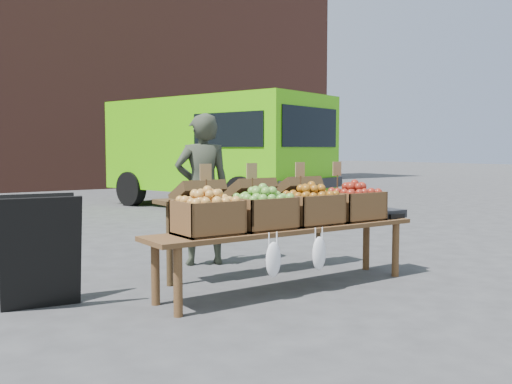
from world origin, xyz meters
TOP-DOWN VIEW (x-y plane):
  - ground at (0.00, 0.00)m, footprint 80.00×80.00m
  - delivery_van at (2.79, 6.27)m, footprint 3.77×5.66m
  - vendor at (-0.52, 0.98)m, footprint 0.70×0.57m
  - chalkboard_sign at (-2.43, 0.22)m, footprint 0.64×0.41m
  - back_table at (-0.37, 0.29)m, footprint 2.10×0.44m
  - display_bench at (-0.45, -0.43)m, footprint 2.70×0.56m
  - crate_golden_apples at (-1.27, -0.43)m, footprint 0.50×0.40m
  - crate_russet_pears at (-0.72, -0.43)m, footprint 0.50×0.40m
  - crate_red_apples at (-0.17, -0.43)m, footprint 0.50×0.40m
  - crate_green_apples at (0.38, -0.43)m, footprint 0.50×0.40m
  - weighing_scale at (0.80, -0.43)m, footprint 0.34×0.30m

SIDE VIEW (x-z plane):
  - ground at x=0.00m, z-range 0.00..0.00m
  - display_bench at x=-0.45m, z-range 0.00..0.57m
  - chalkboard_sign at x=-2.43m, z-range 0.00..0.91m
  - back_table at x=-0.37m, z-range 0.00..1.04m
  - weighing_scale at x=0.80m, z-range 0.57..0.65m
  - crate_golden_apples at x=-1.27m, z-range 0.57..0.85m
  - crate_russet_pears at x=-0.72m, z-range 0.57..0.85m
  - crate_red_apples at x=-0.17m, z-range 0.57..0.85m
  - crate_green_apples at x=0.38m, z-range 0.57..0.85m
  - vendor at x=-0.52m, z-range 0.00..1.65m
  - delivery_van at x=2.79m, z-range 0.00..2.33m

